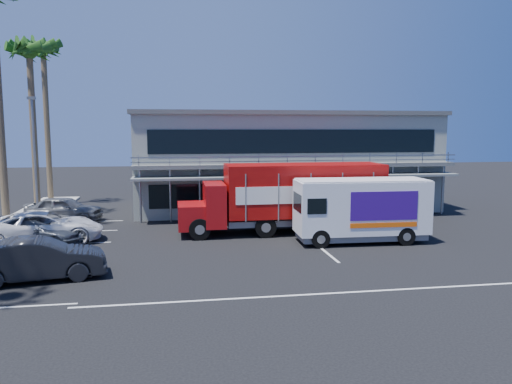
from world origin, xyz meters
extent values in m
plane|color=black|center=(0.00, 0.00, 0.00)|extent=(120.00, 120.00, 0.00)
cube|color=gray|center=(3.00, 15.00, 3.50)|extent=(22.00, 10.00, 7.00)
cube|color=#515454|center=(3.00, 15.00, 7.15)|extent=(22.40, 10.40, 0.30)
cube|color=#515454|center=(3.00, 9.40, 3.60)|extent=(22.00, 1.20, 0.25)
cube|color=gray|center=(3.00, 8.85, 4.10)|extent=(22.00, 0.08, 0.90)
cube|color=slate|center=(3.00, 9.10, 2.90)|extent=(22.00, 1.80, 0.15)
cube|color=black|center=(3.00, 9.98, 1.60)|extent=(20.00, 0.06, 1.60)
cube|color=black|center=(3.00, 9.98, 5.20)|extent=(20.00, 0.06, 1.60)
cylinder|color=brown|center=(-15.20, 8.00, 6.75)|extent=(0.44, 0.44, 13.50)
cylinder|color=brown|center=(-14.70, 13.00, 5.50)|extent=(0.44, 0.44, 11.00)
sphere|color=#214413|center=(-14.70, 13.00, 11.20)|extent=(1.10, 1.10, 1.10)
cylinder|color=brown|center=(-15.10, 18.50, 6.00)|extent=(0.44, 0.44, 12.00)
sphere|color=#214413|center=(-15.10, 18.50, 12.20)|extent=(1.10, 1.10, 1.10)
cylinder|color=gray|center=(-14.20, 11.00, 4.00)|extent=(0.14, 0.14, 8.00)
cube|color=gray|center=(-14.20, 11.00, 8.00)|extent=(0.50, 0.25, 0.18)
cube|color=#9B0C0F|center=(-4.36, 4.99, 1.15)|extent=(1.61, 2.58, 1.38)
cube|color=#9B0C0F|center=(-3.10, 4.99, 1.78)|extent=(1.15, 2.87, 2.41)
cube|color=black|center=(-3.10, 4.99, 2.46)|extent=(0.06, 2.44, 0.80)
cube|color=#A30E0A|center=(2.18, 5.00, 2.52)|extent=(9.18, 2.88, 2.98)
cube|color=slate|center=(2.18, 5.00, 0.75)|extent=(9.18, 2.45, 0.34)
cube|color=white|center=(2.18, 3.56, 2.41)|extent=(8.44, 0.05, 0.97)
cube|color=white|center=(2.18, 6.44, 2.41)|extent=(8.44, 0.05, 0.97)
cylinder|color=black|center=(-4.01, 3.73, 0.60)|extent=(1.19, 0.28, 1.19)
cylinder|color=black|center=(-4.01, 6.25, 0.60)|extent=(1.19, 0.28, 1.19)
cylinder|color=black|center=(-0.34, 3.73, 0.60)|extent=(1.19, 0.28, 1.19)
cylinder|color=black|center=(-0.35, 6.26, 0.60)|extent=(1.19, 0.28, 1.19)
cylinder|color=black|center=(5.16, 3.74, 0.60)|extent=(1.19, 0.28, 1.19)
cylinder|color=black|center=(5.16, 6.27, 0.60)|extent=(1.19, 0.28, 1.19)
cube|color=white|center=(4.50, 1.85, 1.94)|extent=(7.04, 2.61, 2.79)
cube|color=slate|center=(4.50, 1.85, 0.40)|extent=(6.75, 2.36, 0.35)
cube|color=black|center=(1.04, 1.96, 2.24)|extent=(0.12, 1.96, 0.95)
cube|color=white|center=(4.50, 1.85, 3.36)|extent=(6.89, 2.55, 0.08)
cube|color=#330D78|center=(5.25, 0.62, 2.14)|extent=(3.58, 0.14, 1.49)
cube|color=#330D78|center=(5.33, 3.04, 2.14)|extent=(3.58, 0.14, 1.49)
cube|color=#F2590C|center=(5.25, 0.62, 1.14)|extent=(3.58, 0.13, 0.25)
cylinder|color=black|center=(1.98, 0.88, 0.48)|extent=(0.96, 0.31, 0.96)
cylinder|color=black|center=(2.04, 2.99, 0.48)|extent=(0.96, 0.31, 0.96)
cylinder|color=black|center=(6.55, 0.73, 0.48)|extent=(0.96, 0.31, 0.96)
cylinder|color=black|center=(6.62, 2.84, 0.48)|extent=(0.96, 0.31, 0.96)
imported|color=black|center=(-10.77, -2.50, 0.86)|extent=(5.43, 2.73, 1.71)
imported|color=silver|center=(-12.25, 4.40, 0.85)|extent=(6.52, 3.92, 1.70)
imported|color=#333944|center=(-12.50, 4.00, 0.71)|extent=(5.27, 3.34, 1.42)
imported|color=slate|center=(-12.50, 10.80, 0.83)|extent=(5.12, 2.68, 1.66)
camera|label=1|loc=(-5.34, -23.14, 6.06)|focal=35.00mm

